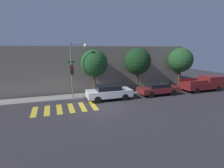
# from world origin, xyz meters

# --- Properties ---
(ground_plane) EXTENTS (60.00, 60.00, 0.00)m
(ground_plane) POSITION_xyz_m (0.00, 0.00, 0.00)
(ground_plane) COLOR #2D2B30
(sidewalk) EXTENTS (26.00, 1.89, 0.14)m
(sidewalk) POSITION_xyz_m (0.00, 4.15, 0.07)
(sidewalk) COLOR gray
(sidewalk) RESTS_ON ground
(building_row) EXTENTS (26.00, 6.00, 5.34)m
(building_row) POSITION_xyz_m (0.00, 8.49, 2.67)
(building_row) COLOR slate
(building_row) RESTS_ON ground
(crosswalk) EXTENTS (5.39, 2.60, 0.00)m
(crosswalk) POSITION_xyz_m (-2.95, 0.80, 0.00)
(crosswalk) COLOR gold
(crosswalk) RESTS_ON ground
(traffic_light_pole) EXTENTS (1.98, 0.56, 5.62)m
(traffic_light_pole) POSITION_xyz_m (-1.66, 3.37, 3.57)
(traffic_light_pole) COLOR slate
(traffic_light_pole) RESTS_ON ground
(sedan_near_corner) EXTENTS (4.50, 1.80, 1.49)m
(sedan_near_corner) POSITION_xyz_m (1.43, 2.10, 0.80)
(sedan_near_corner) COLOR silver
(sedan_near_corner) RESTS_ON ground
(sedan_middle) EXTENTS (4.54, 1.80, 1.30)m
(sedan_middle) POSITION_xyz_m (7.15, 2.10, 0.71)
(sedan_middle) COLOR maroon
(sedan_middle) RESTS_ON ground
(pickup_truck) EXTENTS (5.24, 2.06, 1.76)m
(pickup_truck) POSITION_xyz_m (13.64, 2.10, 0.90)
(pickup_truck) COLOR maroon
(pickup_truck) RESTS_ON ground
(tree_near_corner) EXTENTS (2.91, 2.91, 4.98)m
(tree_near_corner) POSITION_xyz_m (0.50, 4.38, 3.51)
(tree_near_corner) COLOR #4C3823
(tree_near_corner) RESTS_ON ground
(tree_midblock) EXTENTS (3.12, 3.12, 5.18)m
(tree_midblock) POSITION_xyz_m (5.71, 4.38, 3.61)
(tree_midblock) COLOR #42301E
(tree_midblock) RESTS_ON ground
(tree_far_end) EXTENTS (3.09, 3.09, 5.18)m
(tree_far_end) POSITION_xyz_m (11.82, 4.38, 3.62)
(tree_far_end) COLOR #42301E
(tree_far_end) RESTS_ON ground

